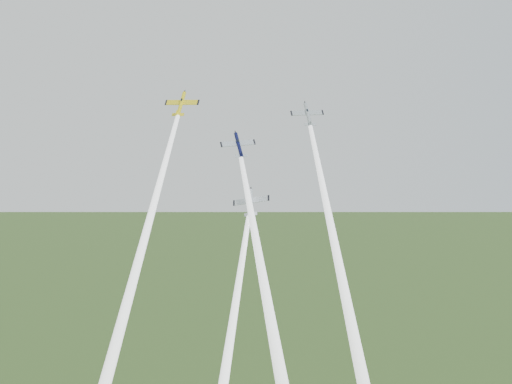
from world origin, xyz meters
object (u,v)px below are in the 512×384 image
plane_yellow (181,104)px  plane_navy (239,145)px  plane_silver_low (251,202)px  plane_silver_right (308,114)px

plane_yellow → plane_navy: (12.19, -7.65, -8.92)m
plane_yellow → plane_silver_low: size_ratio=1.05×
plane_yellow → plane_silver_right: bearing=15.1°
plane_navy → plane_silver_low: (2.18, -6.08, -11.50)m
plane_silver_right → plane_silver_low: bearing=-149.7°
plane_yellow → plane_silver_right: 27.64m
plane_navy → plane_silver_right: (15.21, 4.75, 6.64)m
plane_silver_right → plane_silver_low: size_ratio=0.98×
plane_navy → plane_silver_right: size_ratio=1.01×
plane_navy → plane_silver_right: plane_silver_right is taller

